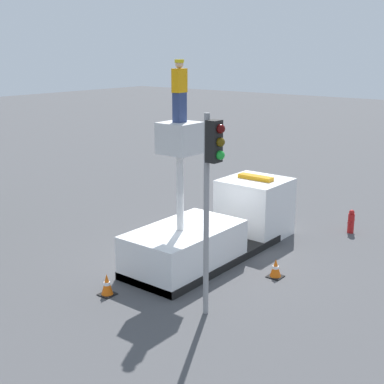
# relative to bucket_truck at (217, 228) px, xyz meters

# --- Properties ---
(ground_plane) EXTENTS (120.00, 120.00, 0.00)m
(ground_plane) POSITION_rel_bucket_truck_xyz_m (-0.65, 0.00, -0.90)
(ground_plane) COLOR #4C4C4F
(bucket_truck) EXTENTS (7.00, 2.23, 4.58)m
(bucket_truck) POSITION_rel_bucket_truck_xyz_m (0.00, 0.00, 0.00)
(bucket_truck) COLOR black
(bucket_truck) RESTS_ON ground
(worker) EXTENTS (0.40, 0.26, 1.75)m
(worker) POSITION_rel_bucket_truck_xyz_m (-1.91, 0.00, 4.56)
(worker) COLOR navy
(worker) RESTS_ON bucket_truck
(traffic_light_pole) EXTENTS (0.34, 0.57, 5.16)m
(traffic_light_pole) POSITION_rel_bucket_truck_xyz_m (-3.59, -2.37, 2.76)
(traffic_light_pole) COLOR gray
(traffic_light_pole) RESTS_ON ground
(fire_hydrant) EXTENTS (0.48, 0.24, 0.89)m
(fire_hydrant) POSITION_rel_bucket_truck_xyz_m (4.76, -2.67, -0.46)
(fire_hydrant) COLOR red
(fire_hydrant) RESTS_ON ground
(traffic_cone_rear) EXTENTS (0.42, 0.42, 0.62)m
(traffic_cone_rear) POSITION_rel_bucket_truck_xyz_m (-4.45, 0.54, -0.60)
(traffic_cone_rear) COLOR black
(traffic_cone_rear) RESTS_ON ground
(traffic_cone_curbside) EXTENTS (0.43, 0.43, 0.57)m
(traffic_cone_curbside) POSITION_rel_bucket_truck_xyz_m (-0.49, -2.51, -0.63)
(traffic_cone_curbside) COLOR black
(traffic_cone_curbside) RESTS_ON ground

